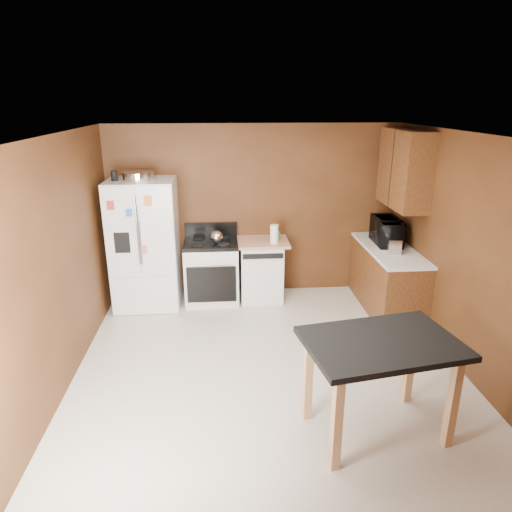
{
  "coord_description": "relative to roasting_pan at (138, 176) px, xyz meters",
  "views": [
    {
      "loc": [
        -0.48,
        -4.28,
        2.83
      ],
      "look_at": [
        -0.08,
        0.85,
        1.04
      ],
      "focal_mm": 32.0,
      "sensor_mm": 36.0,
      "label": 1
    }
  ],
  "objects": [
    {
      "name": "floor",
      "position": [
        1.57,
        -1.89,
        -1.85
      ],
      "size": [
        4.5,
        4.5,
        0.0
      ],
      "primitive_type": "plane",
      "color": "beige",
      "rests_on": "ground"
    },
    {
      "name": "ceiling",
      "position": [
        1.57,
        -1.89,
        0.65
      ],
      "size": [
        4.5,
        4.5,
        0.0
      ],
      "primitive_type": "plane",
      "rotation": [
        3.14,
        0.0,
        0.0
      ],
      "color": "white",
      "rests_on": "ground"
    },
    {
      "name": "wall_back",
      "position": [
        1.57,
        0.36,
        -0.6
      ],
      "size": [
        4.2,
        0.0,
        4.2
      ],
      "primitive_type": "plane",
      "rotation": [
        1.57,
        0.0,
        0.0
      ],
      "color": "#593117",
      "rests_on": "ground"
    },
    {
      "name": "wall_front",
      "position": [
        1.57,
        -4.14,
        -0.6
      ],
      "size": [
        4.2,
        0.0,
        4.2
      ],
      "primitive_type": "plane",
      "rotation": [
        -1.57,
        0.0,
        0.0
      ],
      "color": "#593117",
      "rests_on": "ground"
    },
    {
      "name": "wall_left",
      "position": [
        -0.53,
        -1.89,
        -0.6
      ],
      "size": [
        0.0,
        4.5,
        4.5
      ],
      "primitive_type": "plane",
      "rotation": [
        1.57,
        0.0,
        1.57
      ],
      "color": "#593117",
      "rests_on": "ground"
    },
    {
      "name": "wall_right",
      "position": [
        3.67,
        -1.89,
        -0.6
      ],
      "size": [
        0.0,
        4.5,
        4.5
      ],
      "primitive_type": "plane",
      "rotation": [
        1.57,
        0.0,
        -1.57
      ],
      "color": "#593117",
      "rests_on": "ground"
    },
    {
      "name": "roasting_pan",
      "position": [
        0.0,
        0.0,
        0.0
      ],
      "size": [
        0.42,
        0.42,
        0.1
      ],
      "primitive_type": "cylinder",
      "color": "silver",
      "rests_on": "refrigerator"
    },
    {
      "name": "pen_cup",
      "position": [
        -0.29,
        -0.08,
        0.01
      ],
      "size": [
        0.09,
        0.09,
        0.13
      ],
      "primitive_type": "cylinder",
      "color": "black",
      "rests_on": "refrigerator"
    },
    {
      "name": "kettle",
      "position": [
        1.02,
        -0.04,
        -0.86
      ],
      "size": [
        0.18,
        0.18,
        0.18
      ],
      "primitive_type": "sphere",
      "color": "silver",
      "rests_on": "gas_range"
    },
    {
      "name": "paper_towel",
      "position": [
        1.82,
        -0.08,
        -0.83
      ],
      "size": [
        0.13,
        0.13,
        0.27
      ],
      "primitive_type": "cylinder",
      "rotation": [
        0.0,
        0.0,
        0.15
      ],
      "color": "white",
      "rests_on": "dishwasher"
    },
    {
      "name": "green_canister",
      "position": [
        1.88,
        0.08,
        -0.9
      ],
      "size": [
        0.11,
        0.11,
        0.12
      ],
      "primitive_type": "cylinder",
      "rotation": [
        0.0,
        0.0,
        0.01
      ],
      "color": "#44B268",
      "rests_on": "dishwasher"
    },
    {
      "name": "toaster",
      "position": [
        3.34,
        -0.61,
        -0.85
      ],
      "size": [
        0.2,
        0.29,
        0.2
      ],
      "primitive_type": "cube",
      "rotation": [
        0.0,
        0.0,
        -0.13
      ],
      "color": "silver",
      "rests_on": "right_cabinets"
    },
    {
      "name": "microwave",
      "position": [
        3.39,
        -0.23,
        -0.79
      ],
      "size": [
        0.42,
        0.6,
        0.33
      ],
      "primitive_type": "imported",
      "rotation": [
        0.0,
        0.0,
        1.54
      ],
      "color": "black",
      "rests_on": "right_cabinets"
    },
    {
      "name": "refrigerator",
      "position": [
        0.02,
        -0.03,
        -0.95
      ],
      "size": [
        0.9,
        0.8,
        1.8
      ],
      "color": "white",
      "rests_on": "ground"
    },
    {
      "name": "gas_range",
      "position": [
        0.93,
        0.03,
        -1.39
      ],
      "size": [
        0.76,
        0.68,
        1.1
      ],
      "color": "white",
      "rests_on": "ground"
    },
    {
      "name": "dishwasher",
      "position": [
        1.65,
        0.06,
        -1.4
      ],
      "size": [
        0.78,
        0.63,
        0.89
      ],
      "color": "white",
      "rests_on": "ground"
    },
    {
      "name": "right_cabinets",
      "position": [
        3.41,
        -0.41,
        -0.94
      ],
      "size": [
        0.63,
        1.58,
        2.45
      ],
      "color": "brown",
      "rests_on": "ground"
    },
    {
      "name": "island",
      "position": [
        2.41,
        -2.9,
        -1.08
      ],
      "size": [
        1.4,
        1.05,
        0.91
      ],
      "color": "black",
      "rests_on": "ground"
    }
  ]
}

